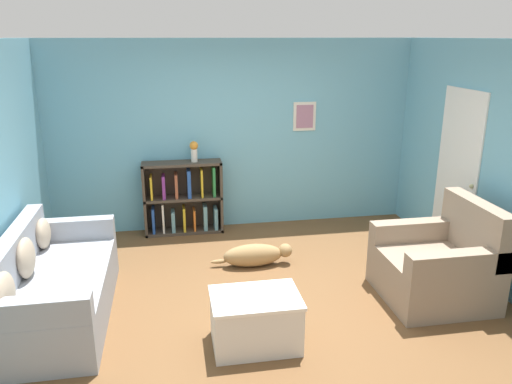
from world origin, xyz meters
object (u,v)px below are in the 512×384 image
couch (52,288)px  vase (194,150)px  recliner_chair (439,265)px  dog (255,255)px  bookshelf (184,199)px  coffee_table (255,319)px

couch → vase: (1.49, 2.03, 0.84)m
recliner_chair → dog: 2.05m
couch → bookshelf: size_ratio=1.81×
couch → coffee_table: 1.99m
bookshelf → dog: (0.78, -1.25, -0.34)m
recliner_chair → dog: bearing=148.9°
bookshelf → recliner_chair: (2.53, -2.30, -0.12)m
coffee_table → vase: vase is taller
couch → recliner_chair: 3.87m
couch → dog: couch is taller
couch → coffee_table: size_ratio=2.50×
coffee_table → vase: bearing=97.1°
coffee_table → vase: (-0.35, 2.80, 0.91)m
bookshelf → coffee_table: bearing=-79.7°
bookshelf → recliner_chair: size_ratio=1.04×
coffee_table → dog: 1.59m
couch → dog: size_ratio=1.98×
bookshelf → recliner_chair: recliner_chair is taller
bookshelf → dog: bookshelf is taller
recliner_chair → coffee_table: bearing=-165.7°
couch → recliner_chair: size_ratio=1.88×
couch → recliner_chair: bearing=-3.7°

